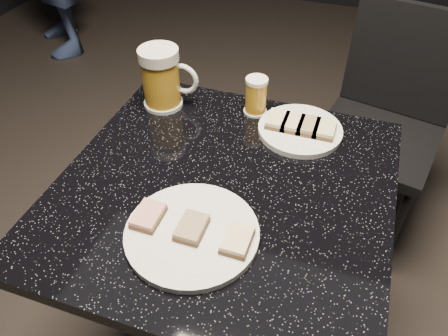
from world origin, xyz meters
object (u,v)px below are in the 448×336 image
(table, at_px, (224,254))
(beer_mug, at_px, (162,78))
(chair, at_px, (385,119))
(plate_small, at_px, (300,130))
(beer_tumbler, at_px, (256,96))
(plate_large, at_px, (192,233))

(table, distance_m, beer_mug, 0.47)
(chair, bearing_deg, table, -114.78)
(beer_mug, xyz_separation_m, chair, (0.59, 0.50, -0.33))
(plate_small, relative_size, chair, 0.24)
(beer_mug, relative_size, beer_tumbler, 1.61)
(plate_small, xyz_separation_m, beer_tumbler, (-0.13, 0.05, 0.04))
(beer_tumbler, bearing_deg, plate_small, -20.49)
(plate_large, xyz_separation_m, table, (0.01, 0.15, -0.25))
(plate_small, height_order, table, plate_small)
(chair, bearing_deg, plate_small, -114.20)
(plate_large, height_order, beer_mug, beer_mug)
(plate_large, height_order, table, plate_large)
(beer_tumbler, bearing_deg, plate_large, -90.10)
(plate_small, height_order, chair, chair)
(beer_mug, distance_m, beer_tumbler, 0.24)
(beer_tumbler, bearing_deg, chair, 52.32)
(plate_large, relative_size, table, 0.34)
(table, distance_m, beer_tumbler, 0.41)
(chair, bearing_deg, plate_large, -111.76)
(plate_large, relative_size, plate_small, 1.25)
(table, relative_size, beer_mug, 4.75)
(beer_mug, height_order, beer_tumbler, beer_mug)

